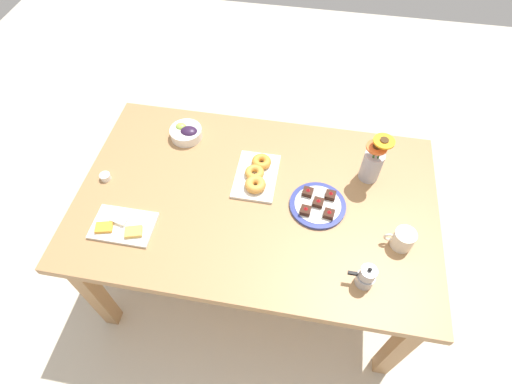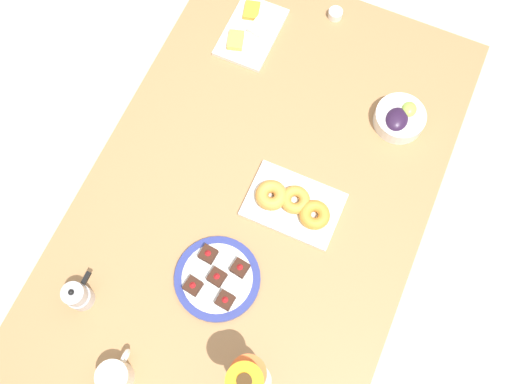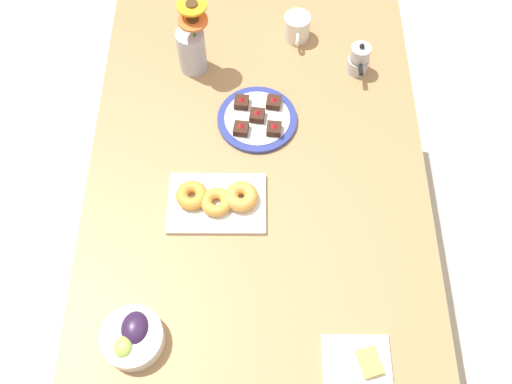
{
  "view_description": "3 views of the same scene",
  "coord_description": "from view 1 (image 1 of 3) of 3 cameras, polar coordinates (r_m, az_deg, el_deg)",
  "views": [
    {
      "loc": [
        -0.18,
        1.03,
        2.19
      ],
      "look_at": [
        0.0,
        0.0,
        0.78
      ],
      "focal_mm": 28.0,
      "sensor_mm": 36.0,
      "label": 1
    },
    {
      "loc": [
        -0.52,
        -0.23,
        2.36
      ],
      "look_at": [
        0.0,
        0.0,
        0.78
      ],
      "focal_mm": 40.0,
      "sensor_mm": 36.0,
      "label": 2
    },
    {
      "loc": [
        0.77,
        0.0,
        2.19
      ],
      "look_at": [
        0.0,
        0.0,
        0.78
      ],
      "focal_mm": 40.0,
      "sensor_mm": 36.0,
      "label": 3
    }
  ],
  "objects": [
    {
      "name": "dining_table",
      "position": [
        1.85,
        0.0,
        -2.31
      ],
      "size": [
        1.6,
        1.0,
        0.74
      ],
      "color": "#A87A4C",
      "rests_on": "ground_plane"
    },
    {
      "name": "jam_cup_honey",
      "position": [
        1.96,
        -20.73,
        2.09
      ],
      "size": [
        0.05,
        0.05,
        0.03
      ],
      "color": "white",
      "rests_on": "dining_table"
    },
    {
      "name": "ground_plane",
      "position": [
        2.42,
        0.0,
        -11.04
      ],
      "size": [
        6.0,
        6.0,
        0.0
      ],
      "primitive_type": "plane",
      "color": "beige"
    },
    {
      "name": "grape_bowl",
      "position": [
        2.03,
        -9.92,
        8.38
      ],
      "size": [
        0.16,
        0.16,
        0.07
      ],
      "color": "white",
      "rests_on": "dining_table"
    },
    {
      "name": "dessert_plate",
      "position": [
        1.77,
        8.8,
        -1.84
      ],
      "size": [
        0.25,
        0.25,
        0.05
      ],
      "color": "navy",
      "rests_on": "dining_table"
    },
    {
      "name": "flower_vase",
      "position": [
        1.86,
        16.29,
        3.9
      ],
      "size": [
        0.11,
        0.11,
        0.26
      ],
      "color": "#B2B2BC",
      "rests_on": "dining_table"
    },
    {
      "name": "croissant_platter",
      "position": [
        1.84,
        0.1,
        2.48
      ],
      "size": [
        0.19,
        0.28,
        0.05
      ],
      "color": "white",
      "rests_on": "dining_table"
    },
    {
      "name": "cheese_platter",
      "position": [
        1.78,
        -18.5,
        -4.59
      ],
      "size": [
        0.26,
        0.17,
        0.03
      ],
      "color": "white",
      "rests_on": "dining_table"
    },
    {
      "name": "coffee_mug",
      "position": [
        1.72,
        20.26,
        -6.32
      ],
      "size": [
        0.12,
        0.09,
        0.09
      ],
      "color": "silver",
      "rests_on": "dining_table"
    },
    {
      "name": "moka_pot",
      "position": [
        1.59,
        15.45,
        -11.59
      ],
      "size": [
        0.11,
        0.07,
        0.12
      ],
      "color": "#B7B7BC",
      "rests_on": "dining_table"
    }
  ]
}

